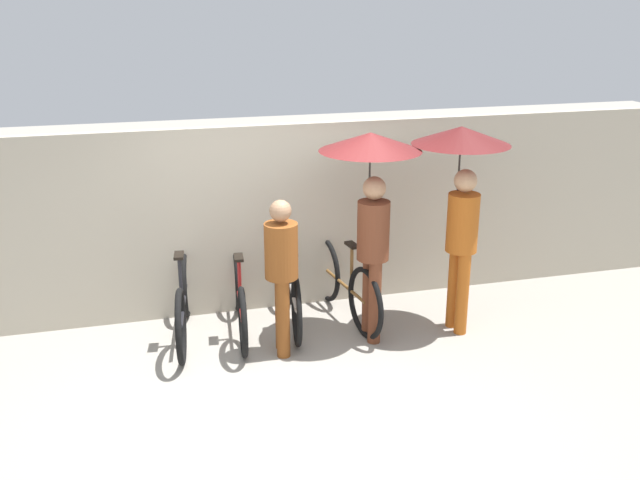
{
  "coord_description": "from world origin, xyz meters",
  "views": [
    {
      "loc": [
        -1.23,
        -5.44,
        3.35
      ],
      "look_at": [
        0.53,
        1.14,
        1.0
      ],
      "focal_mm": 40.0,
      "sensor_mm": 36.0,
      "label": 1
    }
  ],
  "objects_px": {
    "parked_bicycle_1": "(239,298)",
    "parked_bicycle_2": "(292,289)",
    "pedestrian_trailing": "(461,174)",
    "pedestrian_leading": "(281,266)",
    "parked_bicycle_0": "(183,302)",
    "pedestrian_center": "(371,180)",
    "parked_bicycle_3": "(344,284)"
  },
  "relations": [
    {
      "from": "parked_bicycle_3",
      "to": "pedestrian_center",
      "type": "height_order",
      "value": "pedestrian_center"
    },
    {
      "from": "parked_bicycle_1",
      "to": "parked_bicycle_0",
      "type": "bearing_deg",
      "value": 95.48
    },
    {
      "from": "parked_bicycle_1",
      "to": "parked_bicycle_2",
      "type": "xyz_separation_m",
      "value": [
        0.57,
        0.05,
        0.01
      ]
    },
    {
      "from": "parked_bicycle_1",
      "to": "pedestrian_trailing",
      "type": "bearing_deg",
      "value": -97.13
    },
    {
      "from": "parked_bicycle_3",
      "to": "parked_bicycle_0",
      "type": "bearing_deg",
      "value": 83.21
    },
    {
      "from": "parked_bicycle_2",
      "to": "pedestrian_center",
      "type": "height_order",
      "value": "pedestrian_center"
    },
    {
      "from": "parked_bicycle_3",
      "to": "pedestrian_center",
      "type": "relative_size",
      "value": 0.84
    },
    {
      "from": "parked_bicycle_0",
      "to": "pedestrian_leading",
      "type": "relative_size",
      "value": 1.15
    },
    {
      "from": "pedestrian_trailing",
      "to": "parked_bicycle_2",
      "type": "bearing_deg",
      "value": 157.48
    },
    {
      "from": "parked_bicycle_0",
      "to": "parked_bicycle_2",
      "type": "relative_size",
      "value": 1.03
    },
    {
      "from": "parked_bicycle_1",
      "to": "pedestrian_leading",
      "type": "xyz_separation_m",
      "value": [
        0.33,
        -0.6,
        0.54
      ]
    },
    {
      "from": "parked_bicycle_0",
      "to": "parked_bicycle_3",
      "type": "relative_size",
      "value": 1.01
    },
    {
      "from": "parked_bicycle_0",
      "to": "pedestrian_trailing",
      "type": "height_order",
      "value": "pedestrian_trailing"
    },
    {
      "from": "parked_bicycle_3",
      "to": "pedestrian_center",
      "type": "distance_m",
      "value": 1.36
    },
    {
      "from": "parked_bicycle_1",
      "to": "pedestrian_leading",
      "type": "relative_size",
      "value": 1.14
    },
    {
      "from": "parked_bicycle_0",
      "to": "parked_bicycle_3",
      "type": "xyz_separation_m",
      "value": [
        1.72,
        0.03,
        0.0
      ]
    },
    {
      "from": "parked_bicycle_1",
      "to": "pedestrian_trailing",
      "type": "distance_m",
      "value": 2.59
    },
    {
      "from": "parked_bicycle_0",
      "to": "parked_bicycle_1",
      "type": "distance_m",
      "value": 0.57
    },
    {
      "from": "pedestrian_trailing",
      "to": "parked_bicycle_1",
      "type": "bearing_deg",
      "value": 163.45
    },
    {
      "from": "parked_bicycle_0",
      "to": "pedestrian_trailing",
      "type": "xyz_separation_m",
      "value": [
        2.77,
        -0.49,
        1.27
      ]
    },
    {
      "from": "parked_bicycle_2",
      "to": "pedestrian_center",
      "type": "relative_size",
      "value": 0.83
    },
    {
      "from": "pedestrian_leading",
      "to": "pedestrian_trailing",
      "type": "height_order",
      "value": "pedestrian_trailing"
    },
    {
      "from": "parked_bicycle_2",
      "to": "pedestrian_trailing",
      "type": "distance_m",
      "value": 2.14
    },
    {
      "from": "parked_bicycle_0",
      "to": "parked_bicycle_3",
      "type": "height_order",
      "value": "parked_bicycle_0"
    },
    {
      "from": "parked_bicycle_1",
      "to": "pedestrian_center",
      "type": "relative_size",
      "value": 0.84
    },
    {
      "from": "parked_bicycle_3",
      "to": "pedestrian_leading",
      "type": "relative_size",
      "value": 1.14
    },
    {
      "from": "parked_bicycle_2",
      "to": "parked_bicycle_0",
      "type": "bearing_deg",
      "value": 100.52
    },
    {
      "from": "parked_bicycle_3",
      "to": "pedestrian_leading",
      "type": "bearing_deg",
      "value": 119.75
    },
    {
      "from": "parked_bicycle_2",
      "to": "pedestrian_trailing",
      "type": "bearing_deg",
      "value": -100.72
    },
    {
      "from": "parked_bicycle_1",
      "to": "parked_bicycle_2",
      "type": "relative_size",
      "value": 1.02
    },
    {
      "from": "parked_bicycle_3",
      "to": "pedestrian_leading",
      "type": "height_order",
      "value": "pedestrian_leading"
    },
    {
      "from": "parked_bicycle_1",
      "to": "pedestrian_center",
      "type": "height_order",
      "value": "pedestrian_center"
    }
  ]
}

